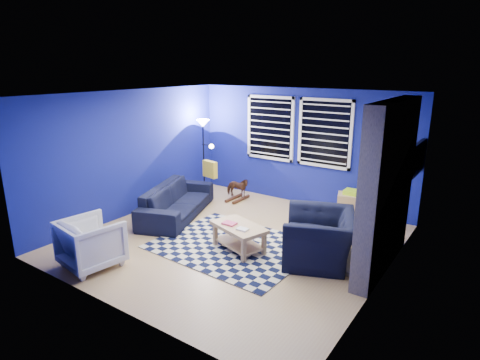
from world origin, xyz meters
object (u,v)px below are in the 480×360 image
(tv, at_px, (417,159))
(sofa, at_px, (177,201))
(armchair_bent, at_px, (91,243))
(rocking_horse, at_px, (237,188))
(floor_lamp, at_px, (204,134))
(armchair_big, at_px, (319,237))
(coffee_table, at_px, (239,232))
(cabinet, at_px, (352,205))

(tv, relative_size, sofa, 0.46)
(armchair_bent, relative_size, rocking_horse, 1.53)
(armchair_bent, xyz_separation_m, floor_lamp, (-0.89, 3.78, 1.06))
(tv, distance_m, floor_lamp, 4.58)
(sofa, distance_m, armchair_big, 3.16)
(sofa, height_order, coffee_table, sofa)
(rocking_horse, bearing_deg, armchair_big, -137.59)
(coffee_table, xyz_separation_m, floor_lamp, (-2.43, 2.09, 1.12))
(coffee_table, distance_m, cabinet, 2.72)
(tv, distance_m, armchair_big, 2.30)
(armchair_bent, bearing_deg, sofa, -71.48)
(armchair_big, xyz_separation_m, armchair_bent, (-2.76, -2.11, -0.01))
(rocking_horse, relative_size, cabinet, 0.81)
(armchair_bent, relative_size, floor_lamp, 0.47)
(cabinet, bearing_deg, armchair_big, -102.27)
(armchair_bent, distance_m, cabinet, 4.92)
(sofa, height_order, floor_lamp, floor_lamp)
(sofa, height_order, rocking_horse, sofa)
(floor_lamp, bearing_deg, sofa, -71.52)
(tv, bearing_deg, armchair_bent, -132.92)
(armchair_bent, distance_m, floor_lamp, 4.02)
(armchair_big, bearing_deg, coffee_table, -93.63)
(tv, relative_size, coffee_table, 0.96)
(coffee_table, relative_size, floor_lamp, 0.60)
(tv, relative_size, cabinet, 1.50)
(armchair_big, height_order, coffee_table, armchair_big)
(coffee_table, bearing_deg, armchair_bent, -132.26)
(armchair_big, distance_m, armchair_bent, 3.47)
(coffee_table, height_order, cabinet, cabinet)
(coffee_table, distance_m, floor_lamp, 3.39)
(tv, height_order, floor_lamp, floor_lamp)
(floor_lamp, bearing_deg, tv, 2.33)
(armchair_bent, relative_size, cabinet, 1.23)
(sofa, xyz_separation_m, armchair_big, (3.15, -0.18, 0.07))
(tv, distance_m, armchair_bent, 5.51)
(coffee_table, bearing_deg, cabinet, 68.18)
(sofa, relative_size, floor_lamp, 1.24)
(rocking_horse, relative_size, coffee_table, 0.51)
(rocking_horse, bearing_deg, floor_lamp, 74.85)
(armchair_big, xyz_separation_m, rocking_horse, (-2.72, 1.68, -0.09))
(sofa, distance_m, cabinet, 3.51)
(tv, bearing_deg, rocking_horse, -177.26)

